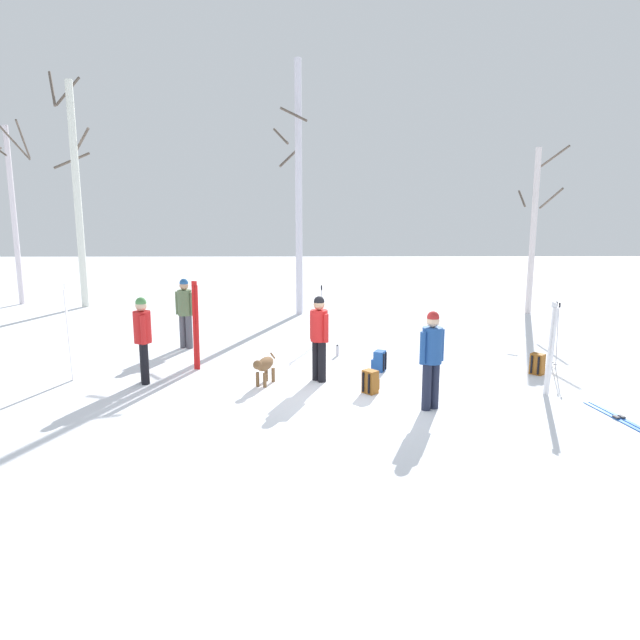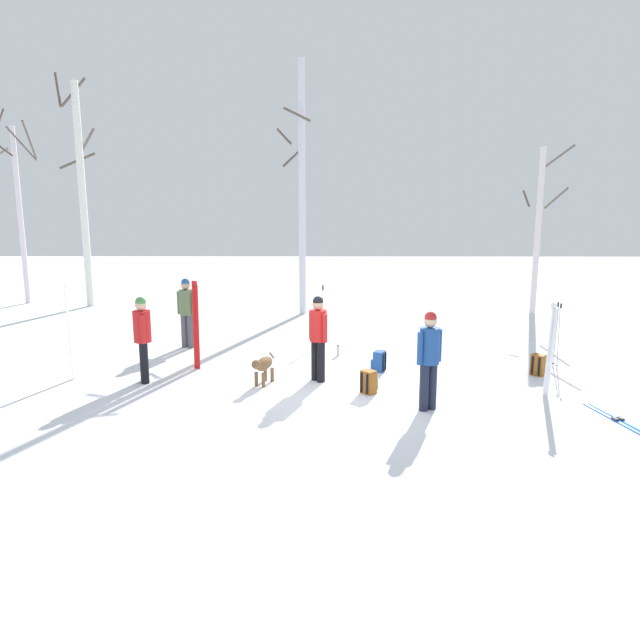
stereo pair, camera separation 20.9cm
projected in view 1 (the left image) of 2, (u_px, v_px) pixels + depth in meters
ground_plane at (333, 398)px, 10.77m from camera, size 60.00×60.00×0.00m
person_0 at (143, 334)px, 11.51m from camera, size 0.34×0.50×1.72m
person_1 at (185, 309)px, 14.37m from camera, size 0.49×0.34×1.72m
person_2 at (432, 354)px, 10.02m from camera, size 0.46×0.34×1.72m
person_3 at (319, 333)px, 11.65m from camera, size 0.37×0.42×1.72m
dog at (264, 366)px, 11.51m from camera, size 0.42×0.85×0.57m
ski_pair_planted_0 at (69, 333)px, 11.64m from camera, size 0.06×0.27×1.97m
ski_pair_planted_1 at (196, 326)px, 12.48m from camera, size 0.15×0.04×1.91m
ski_pair_planted_2 at (551, 350)px, 10.75m from camera, size 0.10×0.20×1.75m
ski_pair_lying_0 at (621, 419)px, 9.70m from camera, size 0.48×1.75×0.05m
ski_poles_0 at (556, 333)px, 12.72m from camera, size 0.07×0.26×1.42m
ski_poles_1 at (322, 312)px, 15.02m from camera, size 0.07×0.28×1.46m
backpack_0 at (379, 361)px, 12.49m from camera, size 0.34×0.32×0.44m
backpack_1 at (538, 364)px, 12.26m from camera, size 0.34×0.34×0.44m
backpack_2 at (370, 382)px, 11.03m from camera, size 0.35×0.34×0.44m
water_bottle_0 at (337, 351)px, 13.76m from camera, size 0.07×0.07×0.26m
birch_tree_0 at (13, 208)px, 20.36m from camera, size 1.44×1.37×6.72m
birch_tree_1 at (77, 191)px, 19.71m from camera, size 1.35×1.56×7.72m
birch_tree_2 at (298, 188)px, 18.33m from camera, size 1.09×1.40×7.77m
birch_tree_3 at (534, 229)px, 18.69m from camera, size 1.36×1.31×5.26m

